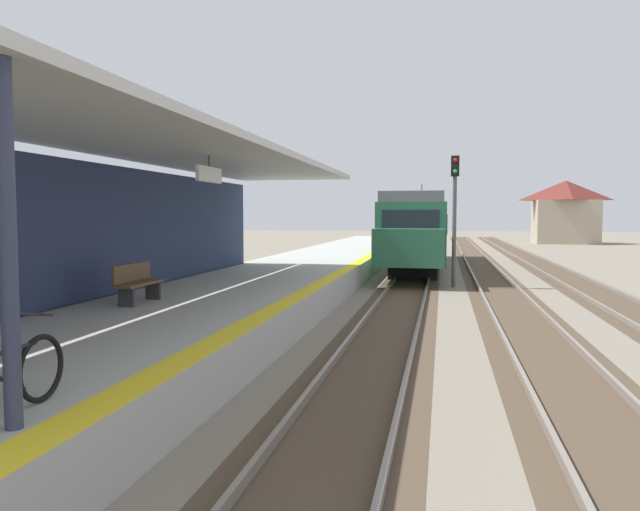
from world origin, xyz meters
The scene contains 10 objects.
station_platform centered at (-2.50, 16.00, 0.45)m, with size 5.00×80.00×0.91m.
station_building_with_canopy centered at (-4.30, 10.41, 2.66)m, with size 4.85×24.00×4.43m.
track_pair_nearest_platform centered at (1.90, 20.00, 0.05)m, with size 2.34×120.00×0.16m.
track_pair_middle centered at (5.30, 20.00, 0.05)m, with size 2.34×120.00×0.16m.
track_pair_far_side centered at (8.70, 20.00, 0.05)m, with size 2.34×120.00×0.16m.
approaching_train centered at (1.90, 32.23, 2.18)m, with size 2.93×19.60×4.76m.
bicycle_beside_commuter centered at (-0.91, 4.00, 1.29)m, with size 0.48×1.82×1.04m.
rail_signal_post centered at (3.64, 23.37, 3.19)m, with size 0.32×0.34×5.20m.
platform_bench centered at (-3.51, 11.34, 1.37)m, with size 0.45×1.60×0.88m.
distant_trackside_house centered at (15.39, 64.03, 3.34)m, with size 6.60×5.28×6.40m.
Camera 1 is at (3.20, -0.89, 2.86)m, focal length 33.58 mm.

